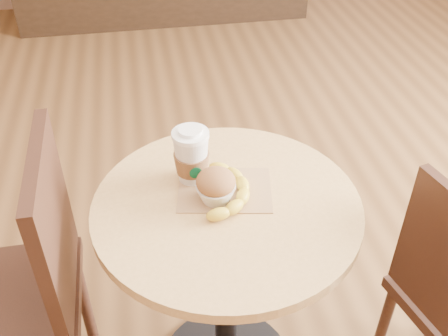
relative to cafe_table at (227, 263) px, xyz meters
name	(u,v)px	position (x,y,z in m)	size (l,w,h in m)	color
cafe_table	(227,263)	(0.00, 0.00, 0.00)	(0.68, 0.68, 0.75)	black
chair_left	(22,291)	(-0.55, 0.00, 0.00)	(0.42, 0.42, 0.95)	#331B11
kraft_bag	(225,190)	(0.00, 0.05, 0.23)	(0.24, 0.18, 0.00)	#A2784E
coffee_cup	(191,157)	(-0.07, 0.11, 0.29)	(0.10, 0.10, 0.16)	silver
muffin	(216,186)	(-0.03, 0.01, 0.27)	(0.10, 0.10, 0.09)	silver
banana	(228,189)	(0.01, 0.03, 0.24)	(0.14, 0.24, 0.03)	gold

